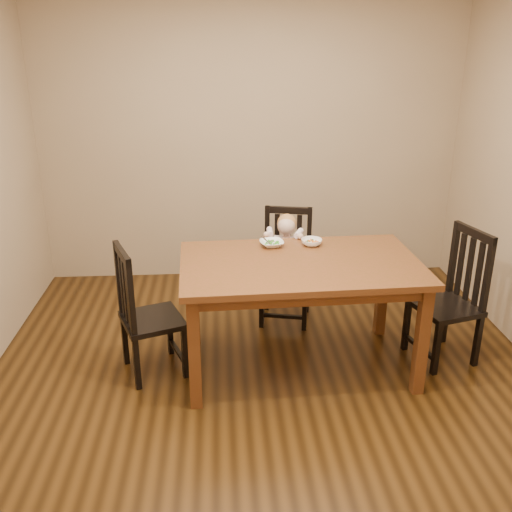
{
  "coord_description": "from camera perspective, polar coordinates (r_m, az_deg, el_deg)",
  "views": [
    {
      "loc": [
        -0.3,
        -3.44,
        2.29
      ],
      "look_at": [
        -0.06,
        0.25,
        0.86
      ],
      "focal_mm": 40.0,
      "sensor_mm": 36.0,
      "label": 1
    }
  ],
  "objects": [
    {
      "name": "room",
      "position": [
        3.58,
        1.23,
        5.93
      ],
      "size": [
        4.01,
        4.01,
        2.71
      ],
      "color": "#462A0E",
      "rests_on": "ground"
    },
    {
      "name": "dining_table",
      "position": [
        3.99,
        4.44,
        -1.86
      ],
      "size": [
        1.7,
        1.07,
        0.83
      ],
      "rotation": [
        0.0,
        0.0,
        0.04
      ],
      "color": "#4E3212",
      "rests_on": "room"
    },
    {
      "name": "chair_child",
      "position": [
        4.82,
        3.03,
        -1.19
      ],
      "size": [
        0.49,
        0.47,
        0.96
      ],
      "rotation": [
        0.0,
        0.0,
        2.93
      ],
      "color": "black",
      "rests_on": "room"
    },
    {
      "name": "chair_left",
      "position": [
        4.09,
        -11.05,
        -5.75
      ],
      "size": [
        0.52,
        0.54,
        0.97
      ],
      "rotation": [
        0.0,
        0.0,
        -1.2
      ],
      "color": "black",
      "rests_on": "room"
    },
    {
      "name": "chair_right",
      "position": [
        4.44,
        18.94,
        -4.04
      ],
      "size": [
        0.52,
        0.53,
        1.01
      ],
      "rotation": [
        0.0,
        0.0,
        1.85
      ],
      "color": "black",
      "rests_on": "room"
    },
    {
      "name": "toddler",
      "position": [
        4.73,
        3.0,
        -0.06
      ],
      "size": [
        0.35,
        0.4,
        0.48
      ],
      "primitive_type": null,
      "rotation": [
        0.0,
        0.0,
        2.93
      ],
      "color": "white",
      "rests_on": "chair_child"
    },
    {
      "name": "bowl_peas",
      "position": [
        4.22,
        1.58,
        1.26
      ],
      "size": [
        0.2,
        0.2,
        0.04
      ],
      "primitive_type": "imported",
      "rotation": [
        0.0,
        0.0,
        0.16
      ],
      "color": "white",
      "rests_on": "dining_table"
    },
    {
      "name": "bowl_veg",
      "position": [
        4.26,
        5.58,
        1.38
      ],
      "size": [
        0.2,
        0.2,
        0.05
      ],
      "primitive_type": "imported",
      "rotation": [
        0.0,
        0.0,
        0.39
      ],
      "color": "white",
      "rests_on": "dining_table"
    },
    {
      "name": "fork",
      "position": [
        4.19,
        1.08,
        1.44
      ],
      "size": [
        0.08,
        0.11,
        0.05
      ],
      "rotation": [
        0.0,
        0.0,
        0.57
      ],
      "color": "silver",
      "rests_on": "bowl_peas"
    }
  ]
}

